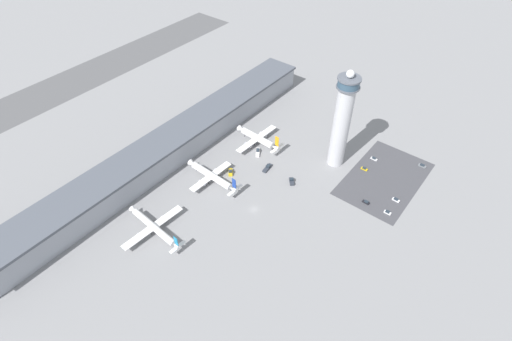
# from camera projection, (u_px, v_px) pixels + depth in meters

# --- Properties ---
(ground_plane) EXTENTS (1000.00, 1000.00, 0.00)m
(ground_plane) POSITION_uv_depth(u_px,v_px,m) (254.00, 209.00, 226.83)
(ground_plane) COLOR gray
(terminal_building) EXTENTS (249.88, 25.00, 17.15)m
(terminal_building) POSITION_uv_depth(u_px,v_px,m) (168.00, 149.00, 252.76)
(terminal_building) COLOR #9399A3
(terminal_building) RESTS_ON ground
(runway_strip) EXTENTS (374.82, 44.00, 0.01)m
(runway_strip) POSITION_uv_depth(u_px,v_px,m) (55.00, 90.00, 319.95)
(runway_strip) COLOR #515154
(runway_strip) RESTS_ON ground
(control_tower) EXTENTS (13.33, 13.33, 65.44)m
(control_tower) POSITION_uv_depth(u_px,v_px,m) (342.00, 121.00, 234.64)
(control_tower) COLOR #BCBCC1
(control_tower) RESTS_ON ground
(parking_lot_surface) EXTENTS (64.00, 40.00, 0.01)m
(parking_lot_surface) POSITION_uv_depth(u_px,v_px,m) (384.00, 179.00, 245.27)
(parking_lot_surface) COLOR #424247
(parking_lot_surface) RESTS_ON ground
(airplane_gate_alpha) EXTENTS (38.08, 40.74, 11.78)m
(airplane_gate_alpha) POSITION_uv_depth(u_px,v_px,m) (154.00, 227.00, 211.93)
(airplane_gate_alpha) COLOR white
(airplane_gate_alpha) RESTS_ON ground
(airplane_gate_bravo) EXTENTS (31.96, 39.42, 13.27)m
(airplane_gate_bravo) POSITION_uv_depth(u_px,v_px,m) (212.00, 176.00, 240.65)
(airplane_gate_bravo) COLOR white
(airplane_gate_bravo) RESTS_ON ground
(airplane_gate_charlie) EXTENTS (36.74, 35.22, 14.31)m
(airplane_gate_charlie) POSITION_uv_depth(u_px,v_px,m) (258.00, 138.00, 266.95)
(airplane_gate_charlie) COLOR white
(airplane_gate_charlie) RESTS_ON ground
(service_truck_catering) EXTENTS (5.94, 5.51, 3.04)m
(service_truck_catering) POSITION_uv_depth(u_px,v_px,m) (231.00, 172.00, 247.96)
(service_truck_catering) COLOR black
(service_truck_catering) RESTS_ON ground
(service_truck_fuel) EXTENTS (6.12, 5.87, 2.75)m
(service_truck_fuel) POSITION_uv_depth(u_px,v_px,m) (292.00, 181.00, 242.27)
(service_truck_fuel) COLOR black
(service_truck_fuel) RESTS_ON ground
(service_truck_baggage) EXTENTS (8.16, 6.65, 2.79)m
(service_truck_baggage) POSITION_uv_depth(u_px,v_px,m) (258.00, 152.00, 262.29)
(service_truck_baggage) COLOR black
(service_truck_baggage) RESTS_ON ground
(service_truck_water) EXTENTS (8.54, 3.45, 2.48)m
(service_truck_water) POSITION_uv_depth(u_px,v_px,m) (268.00, 168.00, 251.26)
(service_truck_water) COLOR black
(service_truck_water) RESTS_ON ground
(car_black_suv) EXTENTS (1.96, 4.84, 1.54)m
(car_black_suv) POSITION_uv_depth(u_px,v_px,m) (422.00, 166.00, 253.06)
(car_black_suv) COLOR black
(car_black_suv) RESTS_ON ground
(car_green_van) EXTENTS (1.92, 4.07, 1.51)m
(car_green_van) POSITION_uv_depth(u_px,v_px,m) (388.00, 212.00, 224.39)
(car_green_van) COLOR black
(car_green_van) RESTS_ON ground
(car_maroon_suv) EXTENTS (1.91, 4.43, 1.59)m
(car_maroon_suv) POSITION_uv_depth(u_px,v_px,m) (396.00, 200.00, 231.42)
(car_maroon_suv) COLOR black
(car_maroon_suv) RESTS_ON ground
(car_blue_compact) EXTENTS (1.83, 4.48, 1.46)m
(car_blue_compact) POSITION_uv_depth(u_px,v_px,m) (374.00, 159.00, 258.06)
(car_blue_compact) COLOR black
(car_blue_compact) RESTS_ON ground
(car_silver_sedan) EXTENTS (1.83, 4.26, 1.38)m
(car_silver_sedan) POSITION_uv_depth(u_px,v_px,m) (364.00, 169.00, 251.07)
(car_silver_sedan) COLOR black
(car_silver_sedan) RESTS_ON ground
(car_grey_coupe) EXTENTS (1.84, 4.35, 1.47)m
(car_grey_coupe) POSITION_uv_depth(u_px,v_px,m) (366.00, 202.00, 230.16)
(car_grey_coupe) COLOR black
(car_grey_coupe) RESTS_ON ground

